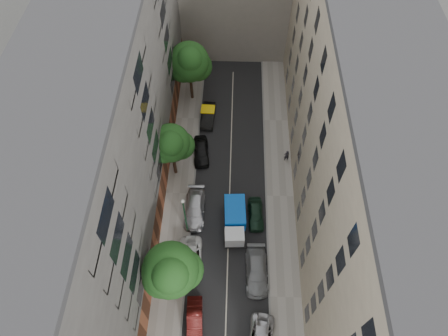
{
  "coord_description": "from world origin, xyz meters",
  "views": [
    {
      "loc": [
        0.13,
        -22.55,
        37.63
      ],
      "look_at": [
        -0.6,
        -0.56,
        6.0
      ],
      "focal_mm": 32.0,
      "sensor_mm": 36.0,
      "label": 1
    }
  ],
  "objects_px": {
    "car_left_2": "(191,259)",
    "tree_near": "(172,272)",
    "car_left_4": "(201,151)",
    "car_right_1": "(257,271)",
    "car_left_1": "(195,319)",
    "car_left_3": "(195,209)",
    "car_left_5": "(208,115)",
    "pedestrian": "(287,156)",
    "tree_mid": "(172,145)",
    "tarp_truck": "(235,220)",
    "car_right_2": "(256,214)",
    "tree_far": "(190,64)",
    "lamp_post": "(185,213)"
  },
  "relations": [
    {
      "from": "car_left_5",
      "to": "pedestrian",
      "type": "xyz_separation_m",
      "value": [
        9.34,
        -6.1,
        0.26
      ]
    },
    {
      "from": "car_right_2",
      "to": "tree_mid",
      "type": "height_order",
      "value": "tree_mid"
    },
    {
      "from": "pedestrian",
      "to": "car_left_5",
      "type": "bearing_deg",
      "value": -40.69
    },
    {
      "from": "lamp_post",
      "to": "tarp_truck",
      "type": "bearing_deg",
      "value": 8.97
    },
    {
      "from": "car_left_5",
      "to": "car_right_1",
      "type": "height_order",
      "value": "car_right_1"
    },
    {
      "from": "car_left_5",
      "to": "tree_far",
      "type": "xyz_separation_m",
      "value": [
        -2.21,
        3.53,
        5.13
      ]
    },
    {
      "from": "tarp_truck",
      "to": "car_left_1",
      "type": "bearing_deg",
      "value": -112.36
    },
    {
      "from": "car_left_1",
      "to": "car_left_3",
      "type": "relative_size",
      "value": 0.77
    },
    {
      "from": "car_left_1",
      "to": "car_right_1",
      "type": "xyz_separation_m",
      "value": [
        5.6,
        4.54,
        0.1
      ]
    },
    {
      "from": "tree_near",
      "to": "lamp_post",
      "type": "distance_m",
      "value": 6.97
    },
    {
      "from": "car_left_2",
      "to": "tree_far",
      "type": "distance_m",
      "value": 22.98
    },
    {
      "from": "car_left_1",
      "to": "car_left_2",
      "type": "bearing_deg",
      "value": 94.18
    },
    {
      "from": "car_left_4",
      "to": "car_right_1",
      "type": "xyz_separation_m",
      "value": [
        6.26,
        -14.2,
        -0.0
      ]
    },
    {
      "from": "car_left_1",
      "to": "pedestrian",
      "type": "relative_size",
      "value": 2.38
    },
    {
      "from": "tarp_truck",
      "to": "car_right_2",
      "type": "xyz_separation_m",
      "value": [
        2.2,
        1.13,
        -0.64
      ]
    },
    {
      "from": "car_right_2",
      "to": "tree_far",
      "type": "distance_m",
      "value": 19.58
    },
    {
      "from": "tarp_truck",
      "to": "pedestrian",
      "type": "distance_m",
      "value": 10.41
    },
    {
      "from": "car_left_5",
      "to": "car_left_1",
      "type": "bearing_deg",
      "value": -87.3
    },
    {
      "from": "tarp_truck",
      "to": "tree_mid",
      "type": "xyz_separation_m",
      "value": [
        -6.7,
        6.39,
        4.01
      ]
    },
    {
      "from": "car_left_4",
      "to": "pedestrian",
      "type": "bearing_deg",
      "value": -8.99
    },
    {
      "from": "car_left_2",
      "to": "car_right_1",
      "type": "height_order",
      "value": "car_right_1"
    },
    {
      "from": "tree_mid",
      "to": "tree_far",
      "type": "relative_size",
      "value": 0.89
    },
    {
      "from": "car_left_2",
      "to": "tree_near",
      "type": "relative_size",
      "value": 0.55
    },
    {
      "from": "tree_near",
      "to": "car_right_1",
      "type": "bearing_deg",
      "value": 17.54
    },
    {
      "from": "tree_mid",
      "to": "pedestrian",
      "type": "distance_m",
      "value": 13.42
    },
    {
      "from": "car_left_1",
      "to": "tree_far",
      "type": "distance_m",
      "value": 28.45
    },
    {
      "from": "car_left_4",
      "to": "car_right_1",
      "type": "bearing_deg",
      "value": -72.31
    },
    {
      "from": "car_left_1",
      "to": "car_right_1",
      "type": "height_order",
      "value": "car_right_1"
    },
    {
      "from": "car_left_3",
      "to": "tree_near",
      "type": "height_order",
      "value": "tree_near"
    },
    {
      "from": "car_left_4",
      "to": "tree_far",
      "type": "height_order",
      "value": "tree_far"
    },
    {
      "from": "tarp_truck",
      "to": "car_left_3",
      "type": "xyz_separation_m",
      "value": [
        -4.2,
        1.53,
        -0.57
      ]
    },
    {
      "from": "car_right_2",
      "to": "lamp_post",
      "type": "bearing_deg",
      "value": -167.91
    },
    {
      "from": "car_left_5",
      "to": "pedestrian",
      "type": "height_order",
      "value": "pedestrian"
    },
    {
      "from": "car_left_4",
      "to": "pedestrian",
      "type": "xyz_separation_m",
      "value": [
        9.86,
        -0.5,
        0.23
      ]
    },
    {
      "from": "tree_near",
      "to": "tree_mid",
      "type": "height_order",
      "value": "tree_near"
    },
    {
      "from": "tarp_truck",
      "to": "car_right_1",
      "type": "xyz_separation_m",
      "value": [
        2.2,
        -5.07,
        -0.57
      ]
    },
    {
      "from": "tarp_truck",
      "to": "car_left_3",
      "type": "relative_size",
      "value": 1.03
    },
    {
      "from": "car_right_1",
      "to": "car_left_1",
      "type": "bearing_deg",
      "value": -142.47
    },
    {
      "from": "car_left_4",
      "to": "lamp_post",
      "type": "distance_m",
      "value": 10.44
    },
    {
      "from": "car_right_1",
      "to": "car_left_5",
      "type": "bearing_deg",
      "value": 104.64
    },
    {
      "from": "tree_near",
      "to": "tree_mid",
      "type": "distance_m",
      "value": 13.89
    },
    {
      "from": "car_left_1",
      "to": "pedestrian",
      "type": "height_order",
      "value": "pedestrian"
    },
    {
      "from": "pedestrian",
      "to": "tree_near",
      "type": "bearing_deg",
      "value": 48.19
    },
    {
      "from": "lamp_post",
      "to": "car_left_2",
      "type": "bearing_deg",
      "value": -79.14
    },
    {
      "from": "tree_far",
      "to": "pedestrian",
      "type": "bearing_deg",
      "value": -39.82
    },
    {
      "from": "tree_near",
      "to": "pedestrian",
      "type": "height_order",
      "value": "tree_near"
    },
    {
      "from": "tarp_truck",
      "to": "pedestrian",
      "type": "bearing_deg",
      "value": 53.22
    },
    {
      "from": "car_left_1",
      "to": "lamp_post",
      "type": "relative_size",
      "value": 0.63
    },
    {
      "from": "car_right_2",
      "to": "tree_near",
      "type": "relative_size",
      "value": 0.45
    },
    {
      "from": "car_left_1",
      "to": "car_left_4",
      "type": "relative_size",
      "value": 0.9
    }
  ]
}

